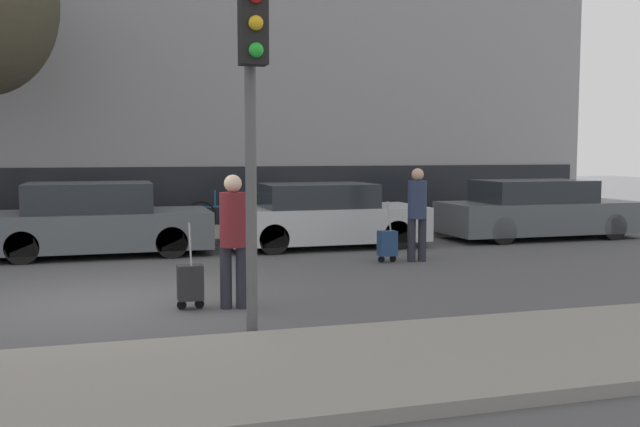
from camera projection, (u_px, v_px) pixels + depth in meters
name	position (u px, v px, depth m)	size (l,w,h in m)	color
ground_plane	(106.00, 303.00, 9.43)	(80.00, 80.00, 0.00)	#4C4C4F
sidewalk_near	(104.00, 388.00, 5.84)	(28.00, 2.50, 0.12)	gray
sidewalk_far	(107.00, 237.00, 16.11)	(28.00, 3.00, 0.12)	gray
parked_car_1	(96.00, 221.00, 13.74)	(4.20, 1.87, 1.40)	#4C5156
parked_car_2	(323.00, 217.00, 14.93)	(4.14, 1.83, 1.33)	#B7BABF
parked_car_3	(538.00, 211.00, 16.41)	(4.56, 1.76, 1.34)	#4C5156
pedestrian_left	(233.00, 233.00, 9.01)	(0.35, 0.34, 1.71)	#23232D
trolley_left	(190.00, 283.00, 9.02)	(0.34, 0.29, 1.10)	#262628
pedestrian_right	(417.00, 209.00, 12.88)	(0.35, 0.34, 1.70)	#23232D
trolley_right	(387.00, 243.00, 12.85)	(0.34, 0.29, 1.11)	navy
traffic_light	(252.00, 91.00, 7.38)	(0.28, 0.47, 3.68)	#515154
parked_bicycle	(223.00, 214.00, 17.10)	(1.77, 0.06, 0.96)	black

